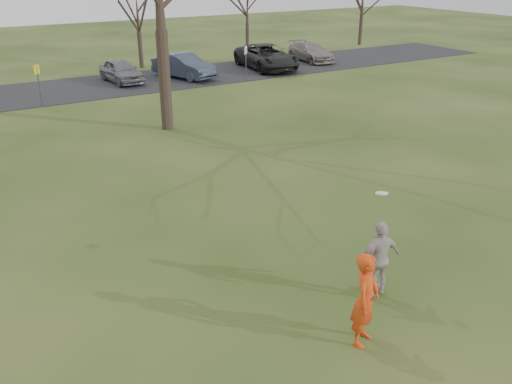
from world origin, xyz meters
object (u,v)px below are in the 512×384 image
Objects in this scene: player_defender at (366,299)px; car_7 at (311,52)px; car_5 at (184,66)px; catching_play at (379,258)px; car_6 at (266,57)px; car_4 at (121,71)px.

player_defender is 0.45× the size of car_7.
player_defender reaches higher than car_5.
car_7 is at bearing 56.71° from catching_play.
player_defender is at bearing -112.76° from car_6.
catching_play is at bearing -99.91° from car_4.
car_4 is 3.84m from car_5.
car_4 is 0.69× the size of car_6.
catching_play is at bearing -111.34° from car_6.
player_defender is 0.49× the size of car_4.
car_6 is 1.31× the size of car_7.
catching_play reaches higher than car_4.
car_6 reaches higher than car_5.
car_4 reaches higher than car_7.
player_defender is 31.35m from car_7.
car_4 is 24.92m from catching_play.
car_4 is 14.15m from car_7.
car_7 is (4.36, 0.92, -0.16)m from car_6.
car_5 is at bearing -175.16° from car_6.
player_defender is 26.07m from car_5.
car_7 is (17.64, 25.92, -0.30)m from player_defender.
catching_play is (1.29, 1.02, -0.01)m from player_defender.
car_5 reaches higher than car_7.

